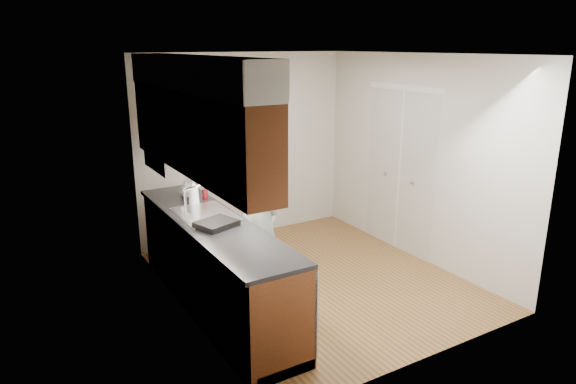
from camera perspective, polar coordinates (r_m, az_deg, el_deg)
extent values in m
plane|color=olive|center=(5.95, 2.91, -9.75)|extent=(3.50, 3.50, 0.00)
plane|color=white|center=(5.36, 3.30, 15.07)|extent=(3.50, 3.50, 0.00)
cube|color=beige|center=(4.88, -11.74, -0.23)|extent=(0.02, 3.50, 2.50)
cube|color=beige|center=(6.46, 14.28, 3.58)|extent=(0.02, 3.50, 2.50)
cube|color=beige|center=(7.01, -4.86, 4.99)|extent=(3.00, 0.02, 2.50)
cube|color=brown|center=(5.25, -8.13, -8.16)|extent=(0.60, 2.80, 0.90)
cube|color=black|center=(5.08, -8.49, -3.34)|extent=(0.63, 2.80, 0.04)
cube|color=#B2B2B7|center=(5.27, -9.16, -2.99)|extent=(0.48, 0.68, 0.14)
cube|color=#B2B2B7|center=(5.25, -9.18, -2.44)|extent=(0.52, 0.72, 0.01)
cube|color=#B2B2B7|center=(4.48, 1.02, -12.15)|extent=(0.03, 0.60, 0.80)
cube|color=brown|center=(4.81, -10.27, 6.64)|extent=(0.33, 2.80, 0.75)
cube|color=silver|center=(4.75, -10.59, 12.89)|extent=(0.35, 2.80, 0.30)
cube|color=#A5A5AA|center=(5.71, -12.45, 3.33)|extent=(0.46, 0.75, 0.16)
cube|color=silver|center=(6.71, 12.29, 2.20)|extent=(0.02, 1.22, 2.05)
cube|color=slate|center=(5.90, -3.44, -9.94)|extent=(0.49, 0.82, 0.02)
imported|color=#AAC6CF|center=(5.53, -3.62, -0.42)|extent=(0.61, 0.80, 2.02)
imported|color=silver|center=(5.52, -10.44, 0.00)|extent=(0.15, 0.15, 0.30)
imported|color=silver|center=(5.89, -10.96, 0.41)|extent=(0.10, 0.10, 0.18)
imported|color=silver|center=(5.90, -11.31, 0.42)|extent=(0.18, 0.18, 0.19)
cylinder|color=#B31E27|center=(5.75, -9.20, -0.25)|extent=(0.08, 0.08, 0.11)
cube|color=black|center=(4.88, -7.96, -3.52)|extent=(0.42, 0.39, 0.06)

